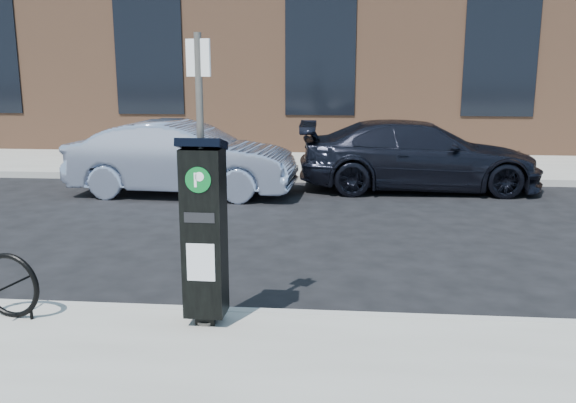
# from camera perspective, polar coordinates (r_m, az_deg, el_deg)

# --- Properties ---
(ground) EXTENTS (120.00, 120.00, 0.00)m
(ground) POSITION_cam_1_polar(r_m,az_deg,el_deg) (6.40, -1.51, -11.37)
(ground) COLOR black
(ground) RESTS_ON ground
(sidewalk_far) EXTENTS (60.00, 12.00, 0.15)m
(sidewalk_far) POSITION_cam_1_polar(r_m,az_deg,el_deg) (19.99, 3.17, 5.14)
(sidewalk_far) COLOR gray
(sidewalk_far) RESTS_ON ground
(curb_near) EXTENTS (60.00, 0.12, 0.16)m
(curb_near) POSITION_cam_1_polar(r_m,az_deg,el_deg) (6.35, -1.54, -10.83)
(curb_near) COLOR #9E9B93
(curb_near) RESTS_ON ground
(curb_far) EXTENTS (60.00, 0.12, 0.16)m
(curb_far) POSITION_cam_1_polar(r_m,az_deg,el_deg) (14.08, 2.28, 2.11)
(curb_far) COLOR #9E9B93
(curb_far) RESTS_ON ground
(building) EXTENTS (28.00, 10.05, 8.25)m
(building) POSITION_cam_1_polar(r_m,az_deg,el_deg) (22.88, 3.58, 16.26)
(building) COLOR brown
(building) RESTS_ON ground
(parking_kiosk) EXTENTS (0.43, 0.38, 1.82)m
(parking_kiosk) POSITION_cam_1_polar(r_m,az_deg,el_deg) (5.81, -7.83, -2.63)
(parking_kiosk) COLOR black
(parking_kiosk) RESTS_ON sidewalk_near
(sign_pole) EXTENTS (0.24, 0.22, 2.74)m
(sign_pole) POSITION_cam_1_polar(r_m,az_deg,el_deg) (5.71, -8.04, 1.48)
(sign_pole) COLOR #4D4A44
(sign_pole) RESTS_ON sidewalk_near
(bike_rack) EXTENTS (0.67, 0.18, 0.67)m
(bike_rack) POSITION_cam_1_polar(r_m,az_deg,el_deg) (6.66, -24.56, -7.19)
(bike_rack) COLOR black
(bike_rack) RESTS_ON sidewalk_near
(car_silver) EXTENTS (4.69, 1.83, 1.52)m
(car_silver) POSITION_cam_1_polar(r_m,az_deg,el_deg) (12.78, -9.80, 4.01)
(car_silver) COLOR #95A1BE
(car_silver) RESTS_ON ground
(car_dark) EXTENTS (5.19, 2.26, 1.49)m
(car_dark) POSITION_cam_1_polar(r_m,az_deg,el_deg) (13.44, 12.12, 4.24)
(car_dark) COLOR black
(car_dark) RESTS_ON ground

